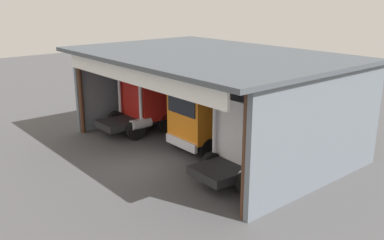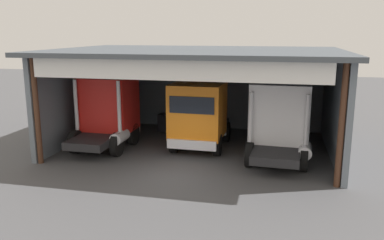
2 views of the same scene
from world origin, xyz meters
name	(u,v)px [view 1 (image 1 of 2)]	position (x,y,z in m)	size (l,w,h in m)	color
ground_plane	(142,166)	(0.00, 0.00, 0.00)	(80.00, 80.00, 0.00)	#4C4C4F
workshop_shed	(222,80)	(0.00, 5.07, 3.43)	(13.66, 9.59, 4.92)	slate
truck_red_center_bay	(146,99)	(-4.39, 3.22, 1.87)	(2.62, 4.33, 3.54)	red
truck_orange_left_bay	(206,116)	(0.18, 3.83, 1.76)	(2.63, 5.38, 3.61)	orange
truck_white_center_right_bay	(254,135)	(4.07, 3.08, 1.89)	(2.80, 4.55, 3.53)	white
oil_drum	(224,117)	(-2.45, 7.64, 0.43)	(0.58, 0.58, 0.86)	#194CB2
tool_cart	(217,117)	(-2.47, 7.07, 0.50)	(0.90, 0.60, 1.00)	black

